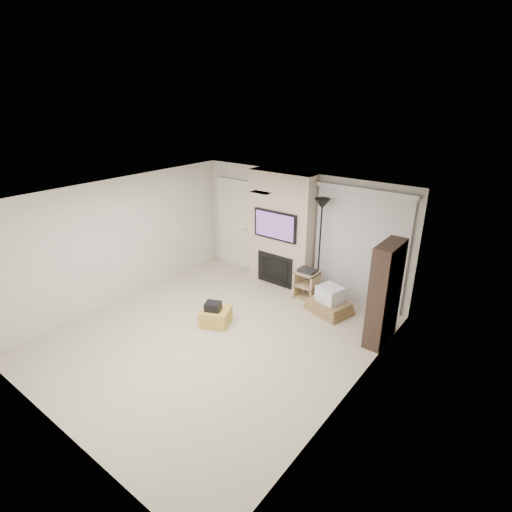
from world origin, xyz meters
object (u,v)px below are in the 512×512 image
Objects in this scene: ottoman at (216,316)px; bookshelf at (385,294)px; floor_lamp at (321,221)px; box_stack at (329,303)px; av_stand at (307,283)px.

bookshelf is at bearing 27.07° from ottoman.
floor_lamp reaches higher than box_stack.
box_stack is at bearing -19.06° from av_stand.
av_stand is 0.70× the size of box_stack.
floor_lamp is at bearing 140.06° from box_stack.
ottoman is 0.76× the size of av_stand.
ottoman is at bearing -114.23° from floor_lamp.
box_stack is at bearing -39.94° from floor_lamp.
bookshelf is (1.80, -0.56, 0.55)m from av_stand.
av_stand is 0.71m from box_stack.
floor_lamp is (0.95, 2.10, 1.51)m from ottoman.
av_stand is at bearing 160.94° from box_stack.
ottoman is at bearing -152.93° from bookshelf.
av_stand is at bearing 66.74° from ottoman.
ottoman is at bearing -131.41° from box_stack.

